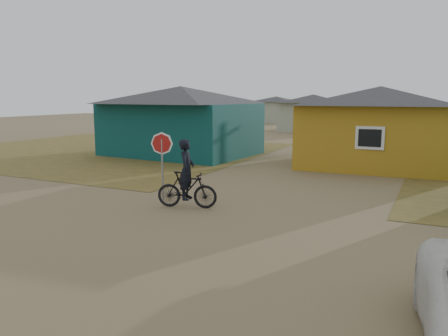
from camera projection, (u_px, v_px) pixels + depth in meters
The scene contains 8 objects.
ground at pixel (190, 242), 10.32m from camera, with size 120.00×120.00×0.00m, color olive.
grass_nw at pixel (104, 150), 27.90m from camera, with size 20.00×18.00×0.00m, color brown.
house_teal at pixel (181, 120), 25.63m from camera, with size 8.93×7.08×4.00m.
house_yellow at pixel (379, 125), 21.33m from camera, with size 7.72×6.76×3.90m.
house_pale_west at pixel (313, 112), 42.77m from camera, with size 7.04×6.15×3.60m.
house_pale_north at pixel (276, 109), 56.88m from camera, with size 6.28×5.81×3.40m.
stop_sign at pixel (162, 150), 14.20m from camera, with size 0.74×0.13×2.27m.
cyclist at pixel (187, 183), 13.43m from camera, with size 1.96×1.03×2.13m.
Camera 1 is at (5.05, -8.54, 3.42)m, focal length 35.00 mm.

